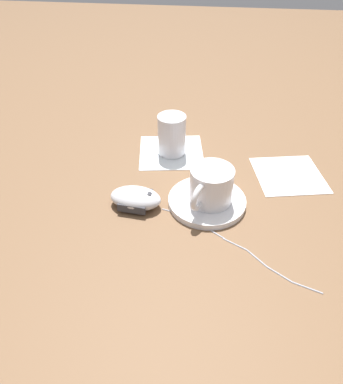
% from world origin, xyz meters
% --- Properties ---
extents(ground_plane, '(3.00, 3.00, 0.00)m').
position_xyz_m(ground_plane, '(0.00, 0.00, 0.00)').
color(ground_plane, brown).
extents(saucer, '(0.15, 0.15, 0.01)m').
position_xyz_m(saucer, '(0.02, 0.07, 0.01)').
color(saucer, white).
rests_on(saucer, ground).
extents(coffee_cup, '(0.08, 0.10, 0.07)m').
position_xyz_m(coffee_cup, '(0.01, 0.07, 0.05)').
color(coffee_cup, white).
rests_on(coffee_cup, saucer).
extents(computer_mouse, '(0.10, 0.07, 0.04)m').
position_xyz_m(computer_mouse, '(0.15, 0.09, 0.02)').
color(computer_mouse, silver).
rests_on(computer_mouse, ground).
extents(mouse_cable, '(0.26, 0.16, 0.00)m').
position_xyz_m(mouse_cable, '(-0.03, 0.17, 0.00)').
color(mouse_cable, gray).
rests_on(mouse_cable, ground).
extents(napkin_under_glass, '(0.16, 0.16, 0.00)m').
position_xyz_m(napkin_under_glass, '(0.11, -0.10, 0.00)').
color(napkin_under_glass, white).
rests_on(napkin_under_glass, ground).
extents(drinking_glass, '(0.06, 0.06, 0.09)m').
position_xyz_m(drinking_glass, '(0.10, -0.10, 0.05)').
color(drinking_glass, silver).
rests_on(drinking_glass, napkin_under_glass).
extents(napkin_spare, '(0.16, 0.16, 0.00)m').
position_xyz_m(napkin_spare, '(-0.15, -0.05, 0.00)').
color(napkin_spare, white).
rests_on(napkin_spare, ground).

